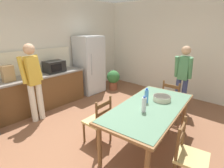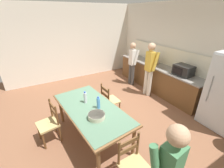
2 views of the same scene
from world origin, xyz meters
name	(u,v)px [view 1 (image 1 of 2)]	position (x,y,z in m)	size (l,w,h in m)	color
ground_plane	(106,138)	(0.00, 0.00, 0.00)	(8.32, 8.32, 0.00)	brown
wall_back	(34,51)	(0.00, 2.66, 1.45)	(6.52, 0.12, 2.90)	silver
wall_right	(180,48)	(3.26, 0.00, 1.45)	(0.12, 5.20, 2.90)	silver
kitchen_counter	(19,98)	(-0.70, 2.23, 0.45)	(3.48, 0.66, 0.90)	brown
counter_splashback	(8,65)	(-0.70, 2.54, 1.20)	(3.44, 0.03, 0.60)	#EFE8CB
refrigerator	(90,65)	(1.53, 2.19, 0.91)	(0.78, 0.73, 1.81)	silver
microwave	(54,66)	(0.30, 2.21, 1.05)	(0.50, 0.39, 0.30)	black
paper_bag	(8,74)	(-0.84, 2.20, 1.08)	(0.24, 0.16, 0.36)	tan
dining_table	(150,110)	(0.37, -0.70, 0.70)	(2.11, 1.19, 0.78)	brown
bottle_near_centre	(144,105)	(0.12, -0.72, 0.90)	(0.07, 0.07, 0.27)	silver
bottle_off_centre	(146,96)	(0.45, -0.57, 0.90)	(0.07, 0.07, 0.27)	#4C8ED6
serving_bowl	(162,98)	(0.73, -0.73, 0.83)	(0.32, 0.32, 0.09)	beige
chair_side_far_left	(99,121)	(-0.17, 0.03, 0.44)	(0.44, 0.42, 0.91)	brown
chair_head_end	(172,100)	(1.66, -0.55, 0.44)	(0.41, 0.43, 0.91)	brown
chair_side_near_left	(189,156)	(0.00, -1.52, 0.44)	(0.48, 0.46, 0.91)	brown
person_at_counter	(33,79)	(-0.53, 1.69, 0.98)	(0.44, 0.30, 1.75)	silver
person_by_table	(183,75)	(2.21, -0.54, 0.92)	(0.31, 0.44, 1.64)	navy
potted_plant	(113,79)	(2.20, 1.76, 0.39)	(0.44, 0.44, 0.67)	brown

